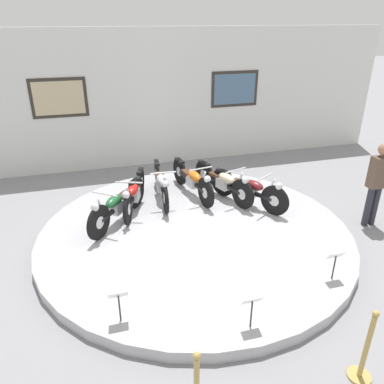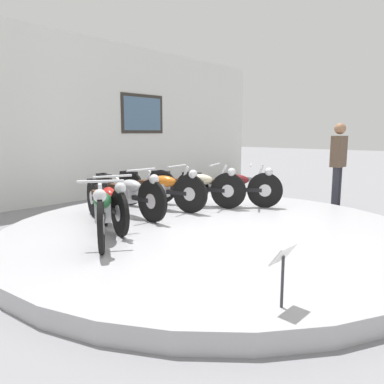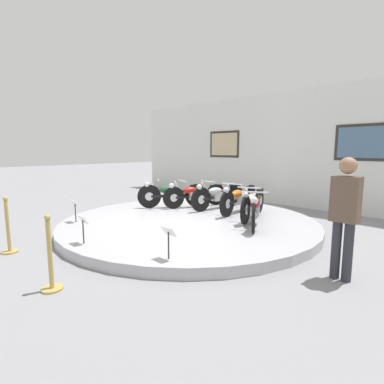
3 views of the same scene
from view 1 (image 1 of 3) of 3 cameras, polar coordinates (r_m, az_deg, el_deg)
ground_plane at (r=7.37m, az=0.47°, el=-6.90°), size 60.00×60.00×0.00m
display_platform at (r=7.32m, az=0.47°, el=-6.25°), size 5.94×5.94×0.19m
back_wall at (r=10.66m, az=-6.18°, el=13.87°), size 14.00×0.22×3.69m
motorcycle_green at (r=7.44m, az=-11.33°, el=-1.88°), size 1.26×1.63×0.81m
motorcycle_red at (r=7.93m, az=-8.81°, el=-0.05°), size 0.75×1.88×0.79m
motorcycle_silver at (r=8.27m, az=-4.72°, el=1.37°), size 0.54×2.01×0.80m
motorcycle_orange at (r=8.42m, az=0.11°, el=1.93°), size 0.55×1.99×0.81m
motorcycle_cream at (r=8.36m, az=4.83°, el=1.61°), size 0.76×1.90×0.80m
motorcycle_maroon at (r=8.08m, az=8.70°, el=0.49°), size 1.08×1.73×0.80m
info_placard_front_left at (r=5.19m, az=-11.12°, el=-15.70°), size 0.26×0.11×0.51m
info_placard_front_centre at (r=5.07m, az=9.15°, el=-16.61°), size 0.26×0.11×0.51m
info_placard_front_right at (r=6.20m, az=21.03°, el=-9.50°), size 0.26×0.11×0.51m
visitor_standing at (r=8.21m, az=26.40°, el=1.62°), size 0.36×0.23×1.75m
stanchion_post_right_of_entry at (r=5.15m, az=24.77°, el=-21.76°), size 0.28×0.28×1.02m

